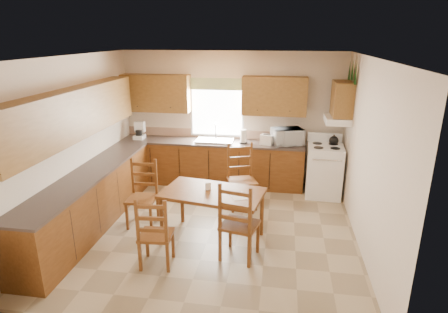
# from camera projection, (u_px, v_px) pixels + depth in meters

# --- Properties ---
(floor) EXTENTS (4.50, 4.50, 0.00)m
(floor) POSITION_uv_depth(u_px,v_px,m) (212.00, 229.00, 6.04)
(floor) COLOR tan
(floor) RESTS_ON ground
(ceiling) EXTENTS (4.50, 4.50, 0.00)m
(ceiling) POSITION_uv_depth(u_px,v_px,m) (210.00, 57.00, 5.21)
(ceiling) COLOR #98642F
(ceiling) RESTS_ON floor
(wall_left) EXTENTS (4.50, 4.50, 0.00)m
(wall_left) POSITION_uv_depth(u_px,v_px,m) (73.00, 143.00, 5.96)
(wall_left) COLOR beige
(wall_left) RESTS_ON floor
(wall_right) EXTENTS (4.50, 4.50, 0.00)m
(wall_right) POSITION_uv_depth(u_px,v_px,m) (367.00, 157.00, 5.29)
(wall_right) COLOR beige
(wall_right) RESTS_ON floor
(wall_back) EXTENTS (4.50, 4.50, 0.00)m
(wall_back) POSITION_uv_depth(u_px,v_px,m) (232.00, 118.00, 7.74)
(wall_back) COLOR beige
(wall_back) RESTS_ON floor
(wall_front) EXTENTS (4.50, 4.50, 0.00)m
(wall_front) POSITION_uv_depth(u_px,v_px,m) (166.00, 219.00, 3.51)
(wall_front) COLOR beige
(wall_front) RESTS_ON floor
(lower_cab_back) EXTENTS (3.75, 0.60, 0.88)m
(lower_cab_back) POSITION_uv_depth(u_px,v_px,m) (212.00, 163.00, 7.79)
(lower_cab_back) COLOR brown
(lower_cab_back) RESTS_ON floor
(lower_cab_left) EXTENTS (0.60, 3.60, 0.88)m
(lower_cab_left) POSITION_uv_depth(u_px,v_px,m) (92.00, 200.00, 6.06)
(lower_cab_left) COLOR brown
(lower_cab_left) RESTS_ON floor
(counter_back) EXTENTS (3.75, 0.63, 0.04)m
(counter_back) POSITION_uv_depth(u_px,v_px,m) (211.00, 142.00, 7.65)
(counter_back) COLOR #423531
(counter_back) RESTS_ON lower_cab_back
(counter_left) EXTENTS (0.63, 3.60, 0.04)m
(counter_left) POSITION_uv_depth(u_px,v_px,m) (89.00, 174.00, 5.91)
(counter_left) COLOR #423531
(counter_left) RESTS_ON lower_cab_left
(backsplash) EXTENTS (3.75, 0.01, 0.18)m
(backsplash) POSITION_uv_depth(u_px,v_px,m) (214.00, 133.00, 7.89)
(backsplash) COLOR #9C7861
(backsplash) RESTS_ON counter_back
(upper_cab_back_left) EXTENTS (1.41, 0.33, 0.75)m
(upper_cab_back_left) POSITION_uv_depth(u_px,v_px,m) (156.00, 93.00, 7.66)
(upper_cab_back_left) COLOR brown
(upper_cab_back_left) RESTS_ON wall_back
(upper_cab_back_right) EXTENTS (1.25, 0.33, 0.75)m
(upper_cab_back_right) POSITION_uv_depth(u_px,v_px,m) (274.00, 96.00, 7.30)
(upper_cab_back_right) COLOR brown
(upper_cab_back_right) RESTS_ON wall_back
(upper_cab_left) EXTENTS (0.33, 3.60, 0.75)m
(upper_cab_left) POSITION_uv_depth(u_px,v_px,m) (73.00, 114.00, 5.64)
(upper_cab_left) COLOR brown
(upper_cab_left) RESTS_ON wall_left
(upper_cab_stove) EXTENTS (0.33, 0.62, 0.62)m
(upper_cab_stove) POSITION_uv_depth(u_px,v_px,m) (342.00, 99.00, 6.69)
(upper_cab_stove) COLOR brown
(upper_cab_stove) RESTS_ON wall_right
(range_hood) EXTENTS (0.44, 0.62, 0.12)m
(range_hood) POSITION_uv_depth(u_px,v_px,m) (337.00, 120.00, 6.82)
(range_hood) COLOR white
(range_hood) RESTS_ON wall_right
(window_frame) EXTENTS (1.13, 0.02, 1.18)m
(window_frame) POSITION_uv_depth(u_px,v_px,m) (217.00, 108.00, 7.69)
(window_frame) COLOR white
(window_frame) RESTS_ON wall_back
(window_pane) EXTENTS (1.05, 0.01, 1.10)m
(window_pane) POSITION_uv_depth(u_px,v_px,m) (217.00, 108.00, 7.69)
(window_pane) COLOR white
(window_pane) RESTS_ON wall_back
(window_valance) EXTENTS (1.19, 0.01, 0.24)m
(window_valance) POSITION_uv_depth(u_px,v_px,m) (217.00, 84.00, 7.51)
(window_valance) COLOR #4B7539
(window_valance) RESTS_ON wall_back
(sink_basin) EXTENTS (0.75, 0.45, 0.04)m
(sink_basin) POSITION_uv_depth(u_px,v_px,m) (215.00, 140.00, 7.63)
(sink_basin) COLOR silver
(sink_basin) RESTS_ON counter_back
(pine_decal_a) EXTENTS (0.22, 0.22, 0.36)m
(pine_decal_a) POSITION_uv_depth(u_px,v_px,m) (356.00, 73.00, 6.22)
(pine_decal_a) COLOR #103410
(pine_decal_a) RESTS_ON wall_right
(pine_decal_b) EXTENTS (0.22, 0.22, 0.36)m
(pine_decal_b) POSITION_uv_depth(u_px,v_px,m) (353.00, 69.00, 6.51)
(pine_decal_b) COLOR #103410
(pine_decal_b) RESTS_ON wall_right
(pine_decal_c) EXTENTS (0.22, 0.22, 0.36)m
(pine_decal_c) POSITION_uv_depth(u_px,v_px,m) (350.00, 70.00, 6.83)
(pine_decal_c) COLOR #103410
(pine_decal_c) RESTS_ON wall_right
(stove) EXTENTS (0.69, 0.71, 0.98)m
(stove) POSITION_uv_depth(u_px,v_px,m) (324.00, 171.00, 7.21)
(stove) COLOR white
(stove) RESTS_ON floor
(coffeemaker) EXTENTS (0.24, 0.27, 0.32)m
(coffeemaker) POSITION_uv_depth(u_px,v_px,m) (139.00, 131.00, 7.79)
(coffeemaker) COLOR white
(coffeemaker) RESTS_ON counter_back
(paper_towel) EXTENTS (0.12, 0.12, 0.28)m
(paper_towel) POSITION_uv_depth(u_px,v_px,m) (243.00, 136.00, 7.47)
(paper_towel) COLOR white
(paper_towel) RESTS_ON counter_back
(toaster) EXTENTS (0.28, 0.23, 0.20)m
(toaster) POSITION_uv_depth(u_px,v_px,m) (267.00, 140.00, 7.39)
(toaster) COLOR white
(toaster) RESTS_ON counter_back
(microwave) EXTENTS (0.64, 0.55, 0.32)m
(microwave) POSITION_uv_depth(u_px,v_px,m) (287.00, 137.00, 7.37)
(microwave) COLOR white
(microwave) RESTS_ON counter_back
(dining_table) EXTENTS (1.59, 1.08, 0.79)m
(dining_table) POSITION_uv_depth(u_px,v_px,m) (213.00, 216.00, 5.64)
(dining_table) COLOR brown
(dining_table) RESTS_ON floor
(chair_near_left) EXTENTS (0.46, 0.44, 1.02)m
(chair_near_left) POSITION_uv_depth(u_px,v_px,m) (156.00, 230.00, 4.98)
(chair_near_left) COLOR brown
(chair_near_left) RESTS_ON floor
(chair_near_right) EXTENTS (0.57, 0.55, 1.15)m
(chair_near_right) POSITION_uv_depth(u_px,v_px,m) (240.00, 220.00, 5.13)
(chair_near_right) COLOR brown
(chair_near_right) RESTS_ON floor
(chair_far_left) EXTENTS (0.47, 0.45, 1.08)m
(chair_far_left) POSITION_uv_depth(u_px,v_px,m) (142.00, 195.00, 6.02)
(chair_far_left) COLOR brown
(chair_far_left) RESTS_ON floor
(chair_far_right) EXTENTS (0.61, 0.60, 1.15)m
(chair_far_right) POSITION_uv_depth(u_px,v_px,m) (242.00, 177.00, 6.67)
(chair_far_right) COLOR brown
(chair_far_right) RESTS_ON floor
(table_paper) EXTENTS (0.29, 0.33, 0.00)m
(table_paper) POSITION_uv_depth(u_px,v_px,m) (238.00, 196.00, 5.37)
(table_paper) COLOR white
(table_paper) RESTS_ON dining_table
(table_card) EXTENTS (0.09, 0.05, 0.11)m
(table_card) POSITION_uv_depth(u_px,v_px,m) (208.00, 186.00, 5.57)
(table_card) COLOR white
(table_card) RESTS_ON dining_table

